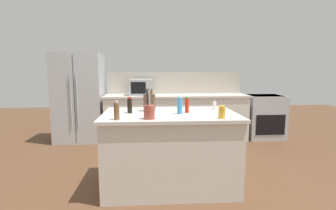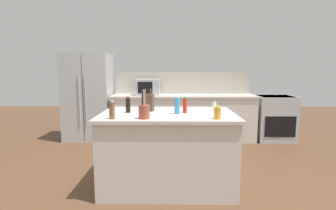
{
  "view_description": "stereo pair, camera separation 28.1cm",
  "coord_description": "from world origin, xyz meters",
  "px_view_note": "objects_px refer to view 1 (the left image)",
  "views": [
    {
      "loc": [
        -0.24,
        -3.18,
        1.49
      ],
      "look_at": [
        0.0,
        0.35,
        0.99
      ],
      "focal_mm": 28.0,
      "sensor_mm": 36.0,
      "label": 1
    },
    {
      "loc": [
        0.04,
        -3.19,
        1.49
      ],
      "look_at": [
        0.0,
        0.35,
        0.99
      ],
      "focal_mm": 28.0,
      "sensor_mm": 36.0,
      "label": 2
    }
  ],
  "objects_px": {
    "knife_block": "(149,102)",
    "utensil_crock": "(149,111)",
    "pepper_grinder": "(117,111)",
    "hot_sauce_bottle": "(187,105)",
    "microwave": "(141,87)",
    "dish_soap_bottle": "(180,105)",
    "range_oven": "(264,116)",
    "honey_jar": "(222,112)",
    "soy_sauce_bottle": "(130,105)",
    "salt_shaker": "(215,106)",
    "refrigerator": "(79,98)"
  },
  "relations": [
    {
      "from": "range_oven",
      "to": "knife_block",
      "type": "bearing_deg",
      "value": -140.24
    },
    {
      "from": "honey_jar",
      "to": "utensil_crock",
      "type": "bearing_deg",
      "value": 178.53
    },
    {
      "from": "refrigerator",
      "to": "soy_sauce_bottle",
      "type": "relative_size",
      "value": 8.94
    },
    {
      "from": "dish_soap_bottle",
      "to": "refrigerator",
      "type": "bearing_deg",
      "value": 128.05
    },
    {
      "from": "refrigerator",
      "to": "salt_shaker",
      "type": "bearing_deg",
      "value": -41.64
    },
    {
      "from": "soy_sauce_bottle",
      "to": "salt_shaker",
      "type": "relative_size",
      "value": 1.67
    },
    {
      "from": "hot_sauce_bottle",
      "to": "knife_block",
      "type": "bearing_deg",
      "value": 162.17
    },
    {
      "from": "utensil_crock",
      "to": "salt_shaker",
      "type": "xyz_separation_m",
      "value": [
        0.86,
        0.57,
        -0.03
      ]
    },
    {
      "from": "knife_block",
      "to": "hot_sauce_bottle",
      "type": "distance_m",
      "value": 0.49
    },
    {
      "from": "soy_sauce_bottle",
      "to": "knife_block",
      "type": "bearing_deg",
      "value": 28.06
    },
    {
      "from": "honey_jar",
      "to": "hot_sauce_bottle",
      "type": "bearing_deg",
      "value": 129.43
    },
    {
      "from": "range_oven",
      "to": "honey_jar",
      "type": "xyz_separation_m",
      "value": [
        -1.65,
        -2.59,
        0.54
      ]
    },
    {
      "from": "knife_block",
      "to": "salt_shaker",
      "type": "relative_size",
      "value": 2.43
    },
    {
      "from": "hot_sauce_bottle",
      "to": "dish_soap_bottle",
      "type": "bearing_deg",
      "value": -145.44
    },
    {
      "from": "range_oven",
      "to": "knife_block",
      "type": "xyz_separation_m",
      "value": [
        -2.45,
        -2.04,
        0.59
      ]
    },
    {
      "from": "knife_block",
      "to": "pepper_grinder",
      "type": "distance_m",
      "value": 0.65
    },
    {
      "from": "salt_shaker",
      "to": "hot_sauce_bottle",
      "type": "bearing_deg",
      "value": -153.9
    },
    {
      "from": "dish_soap_bottle",
      "to": "pepper_grinder",
      "type": "xyz_separation_m",
      "value": [
        -0.72,
        -0.34,
        -0.01
      ]
    },
    {
      "from": "microwave",
      "to": "utensil_crock",
      "type": "relative_size",
      "value": 1.47
    },
    {
      "from": "soy_sauce_bottle",
      "to": "dish_soap_bottle",
      "type": "distance_m",
      "value": 0.62
    },
    {
      "from": "knife_block",
      "to": "salt_shaker",
      "type": "distance_m",
      "value": 0.87
    },
    {
      "from": "refrigerator",
      "to": "dish_soap_bottle",
      "type": "relative_size",
      "value": 8.19
    },
    {
      "from": "refrigerator",
      "to": "microwave",
      "type": "relative_size",
      "value": 3.79
    },
    {
      "from": "refrigerator",
      "to": "hot_sauce_bottle",
      "type": "height_order",
      "value": "refrigerator"
    },
    {
      "from": "range_oven",
      "to": "pepper_grinder",
      "type": "bearing_deg",
      "value": -137.2
    },
    {
      "from": "honey_jar",
      "to": "salt_shaker",
      "type": "distance_m",
      "value": 0.6
    },
    {
      "from": "refrigerator",
      "to": "honey_jar",
      "type": "bearing_deg",
      "value": -49.77
    },
    {
      "from": "dish_soap_bottle",
      "to": "hot_sauce_bottle",
      "type": "height_order",
      "value": "dish_soap_bottle"
    },
    {
      "from": "utensil_crock",
      "to": "dish_soap_bottle",
      "type": "height_order",
      "value": "utensil_crock"
    },
    {
      "from": "refrigerator",
      "to": "salt_shaker",
      "type": "distance_m",
      "value": 3.08
    },
    {
      "from": "range_oven",
      "to": "honey_jar",
      "type": "bearing_deg",
      "value": -122.57
    },
    {
      "from": "microwave",
      "to": "utensil_crock",
      "type": "xyz_separation_m",
      "value": [
        0.18,
        -2.57,
        -0.08
      ]
    },
    {
      "from": "knife_block",
      "to": "honey_jar",
      "type": "bearing_deg",
      "value": -20.08
    },
    {
      "from": "knife_block",
      "to": "soy_sauce_bottle",
      "type": "xyz_separation_m",
      "value": [
        -0.24,
        -0.13,
        -0.02
      ]
    },
    {
      "from": "utensil_crock",
      "to": "dish_soap_bottle",
      "type": "bearing_deg",
      "value": 40.3
    },
    {
      "from": "pepper_grinder",
      "to": "hot_sauce_bottle",
      "type": "bearing_deg",
      "value": 26.37
    },
    {
      "from": "range_oven",
      "to": "hot_sauce_bottle",
      "type": "distance_m",
      "value": 3.01
    },
    {
      "from": "microwave",
      "to": "soy_sauce_bottle",
      "type": "bearing_deg",
      "value": -91.66
    },
    {
      "from": "utensil_crock",
      "to": "pepper_grinder",
      "type": "height_order",
      "value": "utensil_crock"
    },
    {
      "from": "refrigerator",
      "to": "dish_soap_bottle",
      "type": "height_order",
      "value": "refrigerator"
    },
    {
      "from": "knife_block",
      "to": "utensil_crock",
      "type": "height_order",
      "value": "utensil_crock"
    },
    {
      "from": "soy_sauce_bottle",
      "to": "dish_soap_bottle",
      "type": "height_order",
      "value": "dish_soap_bottle"
    },
    {
      "from": "utensil_crock",
      "to": "knife_block",
      "type": "bearing_deg",
      "value": 89.87
    },
    {
      "from": "microwave",
      "to": "honey_jar",
      "type": "distance_m",
      "value": 2.77
    },
    {
      "from": "honey_jar",
      "to": "hot_sauce_bottle",
      "type": "distance_m",
      "value": 0.52
    },
    {
      "from": "hot_sauce_bottle",
      "to": "microwave",
      "type": "bearing_deg",
      "value": 106.45
    },
    {
      "from": "microwave",
      "to": "pepper_grinder",
      "type": "height_order",
      "value": "microwave"
    },
    {
      "from": "utensil_crock",
      "to": "microwave",
      "type": "bearing_deg",
      "value": 93.98
    },
    {
      "from": "microwave",
      "to": "soy_sauce_bottle",
      "type": "height_order",
      "value": "microwave"
    },
    {
      "from": "refrigerator",
      "to": "microwave",
      "type": "distance_m",
      "value": 1.28
    }
  ]
}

